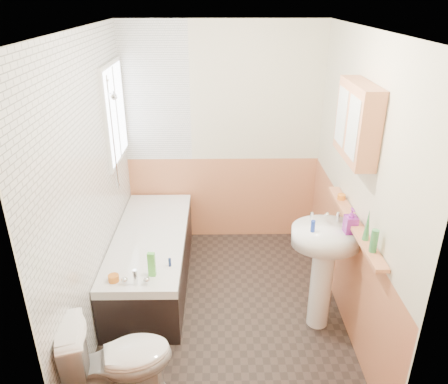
{
  "coord_description": "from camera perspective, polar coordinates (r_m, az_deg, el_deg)",
  "views": [
    {
      "loc": [
        -0.05,
        -3.31,
        2.75
      ],
      "look_at": [
        0.0,
        0.15,
        1.15
      ],
      "focal_mm": 35.0,
      "sensor_mm": 36.0,
      "label": 1
    }
  ],
  "objects": [
    {
      "name": "floor",
      "position": [
        4.3,
        0.03,
        -14.92
      ],
      "size": [
        2.8,
        2.8,
        0.0
      ],
      "primitive_type": "plane",
      "color": "black",
      "rests_on": "ground"
    },
    {
      "name": "ceiling",
      "position": [
        3.32,
        0.04,
        20.51
      ],
      "size": [
        2.8,
        2.8,
        0.0
      ],
      "primitive_type": "plane",
      "rotation": [
        3.14,
        0.0,
        0.0
      ],
      "color": "white",
      "rests_on": "ground"
    },
    {
      "name": "wall_back",
      "position": [
        4.95,
        -0.21,
        7.17
      ],
      "size": [
        2.2,
        0.02,
        2.5
      ],
      "primitive_type": "cube",
      "color": "beige",
      "rests_on": "ground"
    },
    {
      "name": "wall_front",
      "position": [
        2.42,
        0.53,
        -13.43
      ],
      "size": [
        2.2,
        0.02,
        2.5
      ],
      "primitive_type": "cube",
      "color": "beige",
      "rests_on": "ground"
    },
    {
      "name": "wall_left",
      "position": [
        3.79,
        -17.02,
        0.33
      ],
      "size": [
        0.02,
        2.8,
        2.5
      ],
      "primitive_type": "cube",
      "color": "beige",
      "rests_on": "ground"
    },
    {
      "name": "wall_right",
      "position": [
        3.81,
        16.95,
        0.52
      ],
      "size": [
        0.02,
        2.8,
        2.5
      ],
      "primitive_type": "cube",
      "color": "beige",
      "rests_on": "ground"
    },
    {
      "name": "wainscot_right",
      "position": [
        4.16,
        15.39,
        -8.95
      ],
      "size": [
        0.01,
        2.8,
        1.0
      ],
      "primitive_type": "cube",
      "color": "#DB885A",
      "rests_on": "wall_right"
    },
    {
      "name": "wainscot_back",
      "position": [
        5.21,
        -0.19,
        -0.79
      ],
      "size": [
        2.2,
        0.01,
        1.0
      ],
      "primitive_type": "cube",
      "color": "#DB885A",
      "rests_on": "wall_back"
    },
    {
      "name": "tile_cladding_left",
      "position": [
        3.78,
        -16.7,
        0.33
      ],
      "size": [
        0.01,
        2.8,
        2.5
      ],
      "primitive_type": "cube",
      "color": "white",
      "rests_on": "wall_left"
    },
    {
      "name": "tile_return_back",
      "position": [
        4.85,
        -9.02,
        12.6
      ],
      "size": [
        0.75,
        0.01,
        1.5
      ],
      "primitive_type": "cube",
      "color": "white",
      "rests_on": "wall_back"
    },
    {
      "name": "window",
      "position": [
        4.52,
        -13.97,
        9.98
      ],
      "size": [
        0.03,
        0.79,
        0.99
      ],
      "color": "white",
      "rests_on": "wall_left"
    },
    {
      "name": "bathtub",
      "position": [
        4.53,
        -9.42,
        -8.39
      ],
      "size": [
        0.7,
        1.83,
        0.7
      ],
      "color": "black",
      "rests_on": "floor"
    },
    {
      "name": "shower_riser",
      "position": [
        4.26,
        -14.33,
        8.5
      ],
      "size": [
        0.1,
        0.07,
        1.11
      ],
      "color": "silver",
      "rests_on": "wall_left"
    },
    {
      "name": "toilet",
      "position": [
        3.39,
        -13.56,
        -20.6
      ],
      "size": [
        0.85,
        0.62,
        0.74
      ],
      "primitive_type": "imported",
      "rotation": [
        0.0,
        0.0,
        1.86
      ],
      "color": "white",
      "rests_on": "floor"
    },
    {
      "name": "sink",
      "position": [
        3.82,
        12.92,
        -8.29
      ],
      "size": [
        0.58,
        0.47,
        1.11
      ],
      "rotation": [
        0.0,
        0.0,
        0.1
      ],
      "color": "white",
      "rests_on": "floor"
    },
    {
      "name": "pine_shelf",
      "position": [
        3.67,
        16.61,
        -3.85
      ],
      "size": [
        0.1,
        1.35,
        0.03
      ],
      "primitive_type": "cube",
      "color": "#DB885A",
      "rests_on": "wall_right"
    },
    {
      "name": "medicine_cabinet",
      "position": [
        3.51,
        17.0,
        8.76
      ],
      "size": [
        0.17,
        0.65,
        0.59
      ],
      "color": "#DB885A",
      "rests_on": "wall_right"
    },
    {
      "name": "foam_can",
      "position": [
        3.25,
        19.01,
        -6.06
      ],
      "size": [
        0.06,
        0.06,
        0.17
      ],
      "primitive_type": "cylinder",
      "rotation": [
        0.0,
        0.0,
        0.21
      ],
      "color": "#388447",
      "rests_on": "pine_shelf"
    },
    {
      "name": "green_bottle",
      "position": [
        3.36,
        18.23,
        -4.09
      ],
      "size": [
        0.05,
        0.05,
        0.25
      ],
      "primitive_type": "cone",
      "rotation": [
        0.0,
        0.0,
        -0.06
      ],
      "color": "#388447",
      "rests_on": "pine_shelf"
    },
    {
      "name": "black_jar",
      "position": [
        3.99,
        15.09,
        -0.62
      ],
      "size": [
        0.09,
        0.09,
        0.05
      ],
      "primitive_type": "cylinder",
      "rotation": [
        0.0,
        0.0,
        0.36
      ],
      "color": "orange",
      "rests_on": "pine_shelf"
    },
    {
      "name": "soap_bottle",
      "position": [
        3.63,
        16.16,
        -4.41
      ],
      "size": [
        0.11,
        0.22,
        0.1
      ],
      "primitive_type": "imported",
      "rotation": [
        0.0,
        0.0,
        0.07
      ],
      "color": "purple",
      "rests_on": "sink"
    },
    {
      "name": "clear_bottle",
      "position": [
        3.57,
        11.53,
        -4.4
      ],
      "size": [
        0.04,
        0.04,
        0.1
      ],
      "primitive_type": "cylinder",
      "rotation": [
        0.0,
        0.0,
        -0.06
      ],
      "color": "#19339E",
      "rests_on": "sink"
    },
    {
      "name": "blue_gel",
      "position": [
        3.74,
        -9.42,
        -9.32
      ],
      "size": [
        0.06,
        0.05,
        0.22
      ],
      "primitive_type": "cube",
      "rotation": [
        0.0,
        0.0,
        -0.13
      ],
      "color": "#59C647",
      "rests_on": "bathtub"
    },
    {
      "name": "cream_jar",
      "position": [
        3.78,
        -14.22,
        -10.86
      ],
      "size": [
        0.1,
        0.1,
        0.06
      ],
      "primitive_type": "cylinder",
      "rotation": [
        0.0,
        0.0,
        0.13
      ],
      "color": "orange",
      "rests_on": "bathtub"
    },
    {
      "name": "orange_bottle",
      "position": [
        3.87,
        -7.1,
        -9.1
      ],
      "size": [
        0.03,
        0.03,
        0.08
      ],
      "primitive_type": "cylinder",
      "rotation": [
        0.0,
        0.0,
        -0.32
      ],
      "color": "navy",
      "rests_on": "bathtub"
    }
  ]
}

